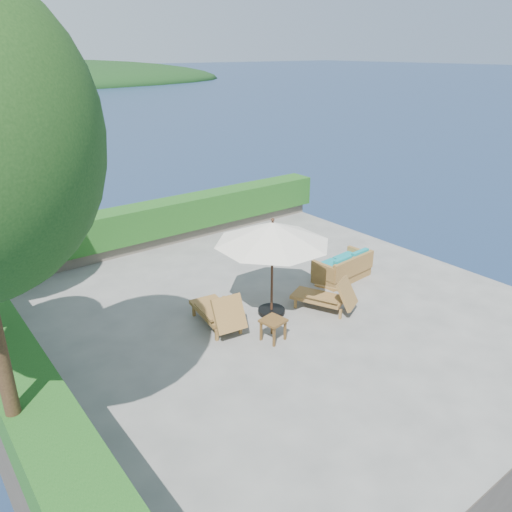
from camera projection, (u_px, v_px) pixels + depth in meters
ground at (266, 312)px, 11.90m from camera, size 12.00×12.00×0.00m
foundation at (266, 366)px, 12.50m from camera, size 12.00×12.00×3.00m
ocean at (265, 412)px, 13.06m from camera, size 600.00×600.00×0.00m
offshore_island at (6, 85)px, 129.67m from camera, size 126.00×57.60×12.60m
planter_wall_far at (157, 239)px, 15.94m from camera, size 12.00×0.60×0.36m
planter_wall_left at (16, 398)px, 8.69m from camera, size 0.60×12.00×0.36m
hedge_far at (156, 219)px, 15.68m from camera, size 12.40×0.90×1.00m
hedge_left at (8, 366)px, 8.43m from camera, size 0.90×12.40×1.00m
patio_umbrella at (273, 234)px, 11.07m from camera, size 3.42×3.42×2.37m
lounge_left at (219, 312)px, 11.08m from camera, size 0.90×1.74×0.96m
lounge_right at (327, 296)px, 11.84m from camera, size 1.21×1.64×0.88m
side_table at (273, 323)px, 10.60m from camera, size 0.54×0.54×0.50m
wicker_loveseat at (343, 269)px, 13.46m from camera, size 1.70×0.97×0.80m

